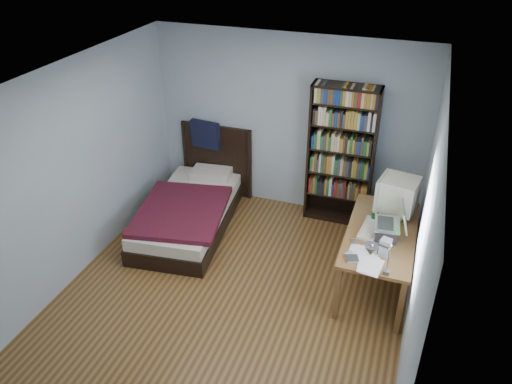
% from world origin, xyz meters
% --- Properties ---
extents(room, '(4.20, 4.24, 2.50)m').
position_xyz_m(room, '(0.03, -0.00, 1.25)').
color(room, '#573519').
rests_on(room, ground).
extents(desk, '(0.75, 1.53, 0.73)m').
position_xyz_m(desk, '(1.51, 1.11, 0.41)').
color(desk, brown).
rests_on(desk, floor).
extents(crt_monitor, '(0.48, 0.45, 0.48)m').
position_xyz_m(crt_monitor, '(1.59, 1.10, 1.00)').
color(crt_monitor, beige).
rests_on(crt_monitor, desk).
extents(laptop, '(0.38, 0.38, 0.42)m').
position_xyz_m(laptop, '(1.58, 0.61, 0.85)').
color(laptop, '#2D2D30').
rests_on(laptop, desk).
extents(desk_lamp, '(0.25, 0.54, 0.64)m').
position_xyz_m(desk_lamp, '(1.51, -0.42, 1.25)').
color(desk_lamp, '#99999E').
rests_on(desk_lamp, desk).
extents(keyboard, '(0.24, 0.49, 0.05)m').
position_xyz_m(keyboard, '(1.38, 0.68, 0.75)').
color(keyboard, beige).
rests_on(keyboard, desk).
extents(speaker, '(0.12, 0.12, 0.20)m').
position_xyz_m(speaker, '(1.58, 0.27, 0.83)').
color(speaker, '#969799').
rests_on(speaker, desk).
extents(soda_can, '(0.07, 0.07, 0.12)m').
position_xyz_m(soda_can, '(1.40, 0.89, 0.79)').
color(soda_can, black).
rests_on(soda_can, desk).
extents(mouse, '(0.06, 0.11, 0.04)m').
position_xyz_m(mouse, '(1.51, 0.96, 0.75)').
color(mouse, silver).
rests_on(mouse, desk).
extents(phone_silver, '(0.08, 0.11, 0.02)m').
position_xyz_m(phone_silver, '(1.25, 0.39, 0.74)').
color(phone_silver, silver).
rests_on(phone_silver, desk).
extents(phone_grey, '(0.09, 0.11, 0.02)m').
position_xyz_m(phone_grey, '(1.23, 0.17, 0.74)').
color(phone_grey, '#969799').
rests_on(phone_grey, desk).
extents(external_drive, '(0.15, 0.15, 0.02)m').
position_xyz_m(external_drive, '(1.28, 0.08, 0.74)').
color(external_drive, '#969799').
rests_on(external_drive, desk).
extents(bookshelf, '(0.88, 0.30, 1.94)m').
position_xyz_m(bookshelf, '(0.79, 1.94, 0.98)').
color(bookshelf, black).
rests_on(bookshelf, floor).
extents(bed, '(1.32, 2.17, 1.16)m').
position_xyz_m(bed, '(-1.07, 1.13, 0.25)').
color(bed, black).
rests_on(bed, floor).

